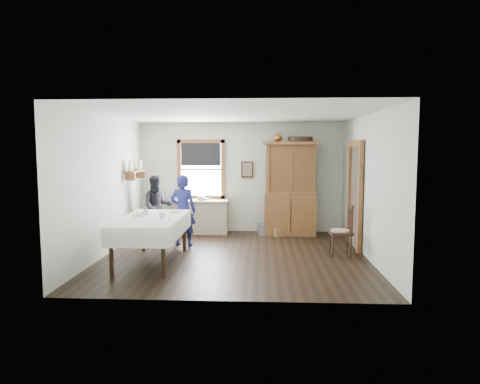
% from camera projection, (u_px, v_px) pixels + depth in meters
% --- Properties ---
extents(room, '(5.01, 5.01, 2.70)m').
position_uv_depth(room, '(235.00, 186.00, 8.13)').
color(room, black).
rests_on(room, ground).
extents(window, '(1.18, 0.07, 1.48)m').
position_uv_depth(window, '(201.00, 166.00, 10.60)').
color(window, white).
rests_on(window, room).
extents(doorway, '(0.09, 1.14, 2.22)m').
position_uv_depth(doorway, '(355.00, 192.00, 8.87)').
color(doorway, '#4D4237').
rests_on(doorway, room).
extents(wall_shelf, '(0.24, 1.00, 0.44)m').
position_uv_depth(wall_shelf, '(136.00, 170.00, 9.76)').
color(wall_shelf, brown).
rests_on(wall_shelf, room).
extents(framed_picture, '(0.30, 0.04, 0.40)m').
position_uv_depth(framed_picture, '(247.00, 169.00, 10.55)').
color(framed_picture, '#351F12').
rests_on(framed_picture, room).
extents(rug_beater, '(0.01, 0.27, 0.27)m').
position_uv_depth(rug_beater, '(362.00, 166.00, 8.27)').
color(rug_beater, black).
rests_on(rug_beater, room).
extents(work_counter, '(1.43, 0.55, 0.81)m').
position_uv_depth(work_counter, '(200.00, 216.00, 10.46)').
color(work_counter, tan).
rests_on(work_counter, room).
extents(china_hutch, '(1.33, 0.67, 2.22)m').
position_uv_depth(china_hutch, '(290.00, 188.00, 10.22)').
color(china_hutch, brown).
rests_on(china_hutch, room).
extents(dining_table, '(1.11, 2.09, 0.84)m').
position_uv_depth(dining_table, '(152.00, 240.00, 7.66)').
color(dining_table, white).
rests_on(dining_table, room).
extents(spindle_chair, '(0.48, 0.48, 1.00)m').
position_uv_depth(spindle_chair, '(341.00, 230.00, 8.21)').
color(spindle_chair, '#351F12').
rests_on(spindle_chair, room).
extents(pail, '(0.35, 0.35, 0.31)m').
position_uv_depth(pail, '(263.00, 229.00, 10.22)').
color(pail, '#95969C').
rests_on(pail, room).
extents(wicker_basket, '(0.37, 0.33, 0.18)m').
position_uv_depth(wicker_basket, '(280.00, 232.00, 10.15)').
color(wicker_basket, '#A77A4B').
rests_on(wicker_basket, room).
extents(woman_blue, '(0.54, 0.38, 1.40)m').
position_uv_depth(woman_blue, '(183.00, 213.00, 9.05)').
color(woman_blue, navy).
rests_on(woman_blue, room).
extents(figure_dark, '(0.77, 0.68, 1.33)m').
position_uv_depth(figure_dark, '(157.00, 208.00, 9.99)').
color(figure_dark, black).
rests_on(figure_dark, room).
extents(table_cup_a, '(0.15, 0.15, 0.09)m').
position_uv_depth(table_cup_a, '(146.00, 212.00, 7.91)').
color(table_cup_a, silver).
rests_on(table_cup_a, dining_table).
extents(table_cup_b, '(0.13, 0.13, 0.10)m').
position_uv_depth(table_cup_b, '(162.00, 216.00, 7.48)').
color(table_cup_b, silver).
rests_on(table_cup_b, dining_table).
extents(table_bowl, '(0.22, 0.22, 0.05)m').
position_uv_depth(table_bowl, '(139.00, 214.00, 7.84)').
color(table_bowl, silver).
rests_on(table_bowl, dining_table).
extents(counter_book, '(0.22, 0.26, 0.02)m').
position_uv_depth(counter_book, '(194.00, 200.00, 10.39)').
color(counter_book, '#725D4C').
rests_on(counter_book, work_counter).
extents(counter_bowl, '(0.22, 0.22, 0.06)m').
position_uv_depth(counter_bowl, '(205.00, 199.00, 10.38)').
color(counter_bowl, silver).
rests_on(counter_bowl, work_counter).
extents(shelf_bowl, '(0.22, 0.22, 0.05)m').
position_uv_depth(shelf_bowl, '(136.00, 169.00, 9.77)').
color(shelf_bowl, silver).
rests_on(shelf_bowl, wall_shelf).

